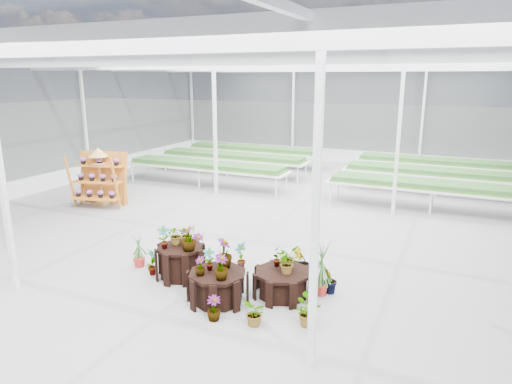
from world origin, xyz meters
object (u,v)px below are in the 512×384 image
at_px(plinth_low, 283,283).
at_px(bird_table, 100,176).
at_px(plinth_mid, 218,287).
at_px(plinth_tall, 180,262).
at_px(shelf_rack, 98,180).

relative_size(plinth_low, bird_table, 0.60).
relative_size(plinth_mid, plinth_low, 0.99).
relative_size(plinth_mid, bird_table, 0.59).
bearing_deg(plinth_tall, shelf_rack, 147.17).
xyz_separation_m(plinth_mid, shelf_rack, (-6.48, 4.01, 0.56)).
bearing_deg(plinth_low, shelf_rack, 156.14).
height_order(plinth_tall, plinth_low, plinth_tall).
bearing_deg(plinth_mid, plinth_low, 34.99).
bearing_deg(plinth_mid, plinth_tall, 153.43).
bearing_deg(bird_table, plinth_low, -18.27).
distance_m(shelf_rack, bird_table, 0.24).
xyz_separation_m(plinth_mid, bird_table, (-6.58, 4.21, 0.63)).
bearing_deg(plinth_low, plinth_mid, -145.01).
bearing_deg(plinth_low, bird_table, 155.15).
xyz_separation_m(plinth_tall, bird_table, (-5.38, 3.61, 0.59)).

